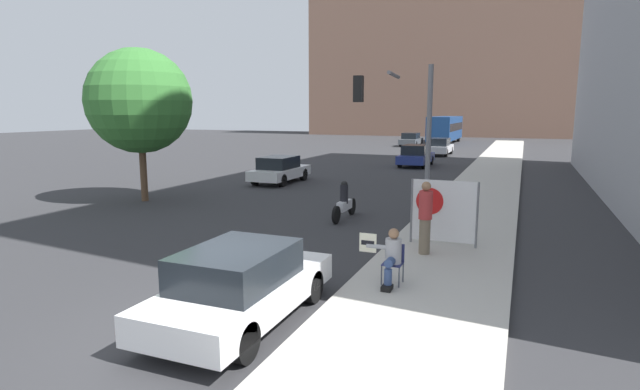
{
  "coord_description": "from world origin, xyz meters",
  "views": [
    {
      "loc": [
        4.8,
        -6.6,
        3.7
      ],
      "look_at": [
        -0.15,
        5.51,
        1.51
      ],
      "focal_mm": 28.0,
      "sensor_mm": 36.0,
      "label": 1
    }
  ],
  "objects_px": {
    "car_on_road_nearest": "(280,170)",
    "street_tree_near_curb": "(139,101)",
    "city_bus_on_road": "(445,128)",
    "traffic_light_pole": "(400,118)",
    "jogger_on_sidewalk": "(425,217)",
    "car_on_road_far_lane": "(411,139)",
    "seated_protester": "(391,255)",
    "parked_car_curbside": "(241,285)",
    "car_on_road_distant": "(439,147)",
    "car_on_road_midblock": "(416,156)",
    "protest_banner": "(443,211)",
    "motorcycle_on_road": "(344,203)"
  },
  "relations": [
    {
      "from": "seated_protester",
      "to": "car_on_road_far_lane",
      "type": "relative_size",
      "value": 0.27
    },
    {
      "from": "seated_protester",
      "to": "traffic_light_pole",
      "type": "xyz_separation_m",
      "value": [
        -1.31,
        6.07,
        2.74
      ]
    },
    {
      "from": "parked_car_curbside",
      "to": "city_bus_on_road",
      "type": "bearing_deg",
      "value": 94.59
    },
    {
      "from": "city_bus_on_road",
      "to": "car_on_road_midblock",
      "type": "bearing_deg",
      "value": -85.83
    },
    {
      "from": "car_on_road_nearest",
      "to": "street_tree_near_curb",
      "type": "height_order",
      "value": "street_tree_near_curb"
    },
    {
      "from": "car_on_road_nearest",
      "to": "car_on_road_distant",
      "type": "relative_size",
      "value": 0.88
    },
    {
      "from": "car_on_road_far_lane",
      "to": "motorcycle_on_road",
      "type": "relative_size",
      "value": 1.93
    },
    {
      "from": "traffic_light_pole",
      "to": "car_on_road_nearest",
      "type": "distance_m",
      "value": 11.29
    },
    {
      "from": "traffic_light_pole",
      "to": "car_on_road_nearest",
      "type": "xyz_separation_m",
      "value": [
        -8.07,
        7.38,
        -2.81
      ]
    },
    {
      "from": "city_bus_on_road",
      "to": "street_tree_near_curb",
      "type": "relative_size",
      "value": 1.86
    },
    {
      "from": "traffic_light_pole",
      "to": "motorcycle_on_road",
      "type": "height_order",
      "value": "traffic_light_pole"
    },
    {
      "from": "jogger_on_sidewalk",
      "to": "street_tree_near_curb",
      "type": "height_order",
      "value": "street_tree_near_curb"
    },
    {
      "from": "traffic_light_pole",
      "to": "car_on_road_far_lane",
      "type": "distance_m",
      "value": 38.72
    },
    {
      "from": "seated_protester",
      "to": "protest_banner",
      "type": "relative_size",
      "value": 0.66
    },
    {
      "from": "car_on_road_far_lane",
      "to": "city_bus_on_road",
      "type": "distance_m",
      "value": 7.41
    },
    {
      "from": "traffic_light_pole",
      "to": "street_tree_near_curb",
      "type": "distance_m",
      "value": 10.9
    },
    {
      "from": "protest_banner",
      "to": "car_on_road_nearest",
      "type": "height_order",
      "value": "protest_banner"
    },
    {
      "from": "protest_banner",
      "to": "car_on_road_nearest",
      "type": "bearing_deg",
      "value": 135.05
    },
    {
      "from": "traffic_light_pole",
      "to": "parked_car_curbside",
      "type": "xyz_separation_m",
      "value": [
        -0.74,
        -8.63,
        -2.81
      ]
    },
    {
      "from": "car_on_road_midblock",
      "to": "city_bus_on_road",
      "type": "bearing_deg",
      "value": 94.17
    },
    {
      "from": "seated_protester",
      "to": "traffic_light_pole",
      "type": "height_order",
      "value": "traffic_light_pole"
    },
    {
      "from": "jogger_on_sidewalk",
      "to": "city_bus_on_road",
      "type": "distance_m",
      "value": 48.67
    },
    {
      "from": "city_bus_on_road",
      "to": "jogger_on_sidewalk",
      "type": "bearing_deg",
      "value": -82.26
    },
    {
      "from": "street_tree_near_curb",
      "to": "car_on_road_far_lane",
      "type": "bearing_deg",
      "value": 85.04
    },
    {
      "from": "parked_car_curbside",
      "to": "street_tree_near_curb",
      "type": "xyz_separation_m",
      "value": [
        -10.14,
        9.07,
        3.42
      ]
    },
    {
      "from": "street_tree_near_curb",
      "to": "city_bus_on_road",
      "type": "bearing_deg",
      "value": 82.46
    },
    {
      "from": "seated_protester",
      "to": "protest_banner",
      "type": "bearing_deg",
      "value": 94.62
    },
    {
      "from": "car_on_road_far_lane",
      "to": "jogger_on_sidewalk",
      "type": "bearing_deg",
      "value": -77.51
    },
    {
      "from": "motorcycle_on_road",
      "to": "parked_car_curbside",
      "type": "bearing_deg",
      "value": -82.3
    },
    {
      "from": "car_on_road_far_lane",
      "to": "car_on_road_distant",
      "type": "bearing_deg",
      "value": -65.42
    },
    {
      "from": "car_on_road_midblock",
      "to": "city_bus_on_road",
      "type": "relative_size",
      "value": 0.37
    },
    {
      "from": "car_on_road_midblock",
      "to": "street_tree_near_curb",
      "type": "relative_size",
      "value": 0.7
    },
    {
      "from": "car_on_road_nearest",
      "to": "street_tree_near_curb",
      "type": "xyz_separation_m",
      "value": [
        -2.81,
        -6.95,
        3.42
      ]
    },
    {
      "from": "jogger_on_sidewalk",
      "to": "parked_car_curbside",
      "type": "distance_m",
      "value": 5.62
    },
    {
      "from": "traffic_light_pole",
      "to": "seated_protester",
      "type": "bearing_deg",
      "value": -77.78
    },
    {
      "from": "car_on_road_far_lane",
      "to": "motorcycle_on_road",
      "type": "bearing_deg",
      "value": -81.4
    },
    {
      "from": "seated_protester",
      "to": "car_on_road_distant",
      "type": "relative_size",
      "value": 0.25
    },
    {
      "from": "car_on_road_distant",
      "to": "car_on_road_far_lane",
      "type": "relative_size",
      "value": 1.08
    },
    {
      "from": "protest_banner",
      "to": "motorcycle_on_road",
      "type": "distance_m",
      "value": 4.65
    },
    {
      "from": "motorcycle_on_road",
      "to": "car_on_road_distant",
      "type": "bearing_deg",
      "value": 92.22
    },
    {
      "from": "protest_banner",
      "to": "street_tree_near_curb",
      "type": "bearing_deg",
      "value": 167.05
    },
    {
      "from": "car_on_road_midblock",
      "to": "street_tree_near_curb",
      "type": "xyz_separation_m",
      "value": [
        -7.8,
        -17.71,
        3.38
      ]
    },
    {
      "from": "jogger_on_sidewalk",
      "to": "car_on_road_midblock",
      "type": "distance_m",
      "value": 22.14
    },
    {
      "from": "protest_banner",
      "to": "street_tree_near_curb",
      "type": "distance_m",
      "value": 13.38
    },
    {
      "from": "car_on_road_nearest",
      "to": "motorcycle_on_road",
      "type": "bearing_deg",
      "value": -49.47
    },
    {
      "from": "seated_protester",
      "to": "car_on_road_distant",
      "type": "height_order",
      "value": "car_on_road_distant"
    },
    {
      "from": "jogger_on_sidewalk",
      "to": "city_bus_on_road",
      "type": "bearing_deg",
      "value": -64.45
    },
    {
      "from": "seated_protester",
      "to": "jogger_on_sidewalk",
      "type": "distance_m",
      "value": 2.59
    },
    {
      "from": "parked_car_curbside",
      "to": "car_on_road_distant",
      "type": "distance_m",
      "value": 36.44
    },
    {
      "from": "street_tree_near_curb",
      "to": "car_on_road_midblock",
      "type": "bearing_deg",
      "value": 66.23
    }
  ]
}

